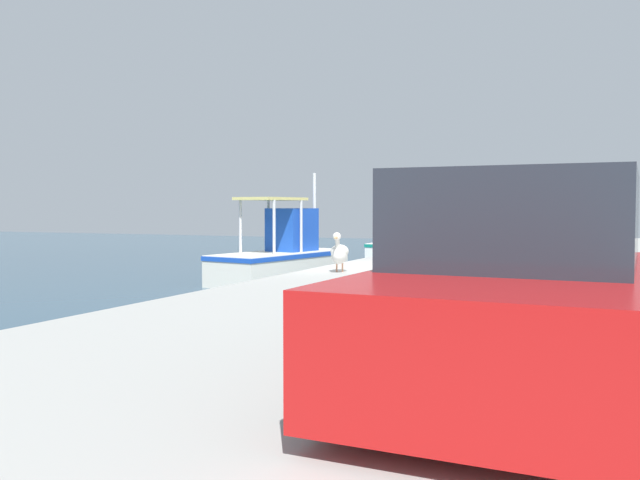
% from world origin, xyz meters
% --- Properties ---
extents(quay_pier, '(36.00, 10.00, 0.80)m').
position_xyz_m(quay_pier, '(0.00, -5.00, 0.40)').
color(quay_pier, '#9E9E99').
rests_on(quay_pier, ground).
extents(fishing_boat_second, '(4.86, 2.54, 3.16)m').
position_xyz_m(fishing_boat_second, '(3.16, 2.74, 0.69)').
color(fishing_boat_second, silver).
rests_on(fishing_boat_second, ground).
extents(fishing_boat_third, '(5.45, 1.95, 3.23)m').
position_xyz_m(fishing_boat_third, '(13.45, 1.97, 0.64)').
color(fishing_boat_third, white).
rests_on(fishing_boat_third, ground).
extents(pelican, '(0.97, 0.47, 0.82)m').
position_xyz_m(pelican, '(-1.42, -0.86, 1.20)').
color(pelican, tan).
rests_on(pelican, quay_pier).
extents(fisherman_standing, '(0.51, 0.49, 1.63)m').
position_xyz_m(fisherman_standing, '(1.78, -2.49, 1.71)').
color(fisherman_standing, '#1E234C').
rests_on(fisherman_standing, quay_pier).
extents(parked_car, '(4.15, 1.98, 1.57)m').
position_xyz_m(parked_car, '(-9.13, -5.40, 1.52)').
color(parked_car, black).
rests_on(parked_car, quay_pier).
extents(mooring_bollard_nearest, '(0.21, 0.21, 0.50)m').
position_xyz_m(mooring_bollard_nearest, '(5.50, -0.45, 1.05)').
color(mooring_bollard_nearest, '#333338').
rests_on(mooring_bollard_nearest, quay_pier).
extents(mooring_bollard_second, '(0.25, 0.25, 0.49)m').
position_xyz_m(mooring_bollard_second, '(11.69, -0.45, 1.05)').
color(mooring_bollard_second, '#333338').
rests_on(mooring_bollard_second, quay_pier).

